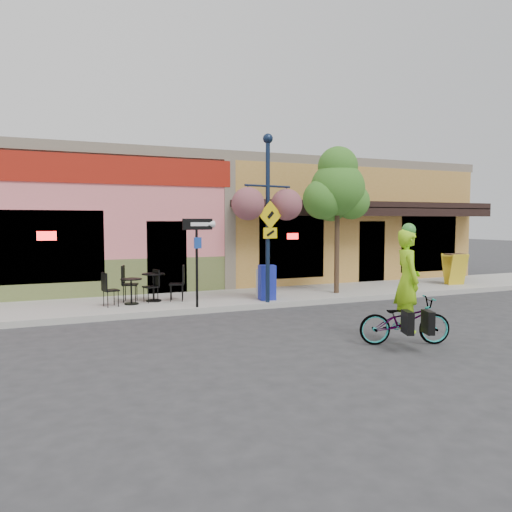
{
  "coord_description": "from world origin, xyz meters",
  "views": [
    {
      "loc": [
        -6.42,
        -11.28,
        2.3
      ],
      "look_at": [
        -1.36,
        0.5,
        1.4
      ],
      "focal_mm": 35.0,
      "sensor_mm": 36.0,
      "label": 1
    }
  ],
  "objects_px": {
    "cyclist_rider": "(407,294)",
    "street_tree": "(337,219)",
    "building": "(218,222)",
    "one_way_sign": "(197,263)",
    "newspaper_box_grey": "(265,283)",
    "newspaper_box_blue": "(267,282)",
    "lamp_post": "(268,219)",
    "bicycle": "(405,321)"
  },
  "relations": [
    {
      "from": "cyclist_rider",
      "to": "street_tree",
      "type": "relative_size",
      "value": 0.43
    },
    {
      "from": "building",
      "to": "one_way_sign",
      "type": "height_order",
      "value": "building"
    },
    {
      "from": "one_way_sign",
      "to": "newspaper_box_grey",
      "type": "relative_size",
      "value": 2.72
    },
    {
      "from": "cyclist_rider",
      "to": "newspaper_box_grey",
      "type": "height_order",
      "value": "cyclist_rider"
    },
    {
      "from": "newspaper_box_blue",
      "to": "street_tree",
      "type": "distance_m",
      "value": 3.02
    },
    {
      "from": "cyclist_rider",
      "to": "one_way_sign",
      "type": "bearing_deg",
      "value": 50.73
    },
    {
      "from": "street_tree",
      "to": "building",
      "type": "bearing_deg",
      "value": 105.19
    },
    {
      "from": "one_way_sign",
      "to": "newspaper_box_grey",
      "type": "bearing_deg",
      "value": 4.66
    },
    {
      "from": "one_way_sign",
      "to": "newspaper_box_blue",
      "type": "height_order",
      "value": "one_way_sign"
    },
    {
      "from": "newspaper_box_blue",
      "to": "newspaper_box_grey",
      "type": "distance_m",
      "value": 0.39
    },
    {
      "from": "building",
      "to": "lamp_post",
      "type": "distance_m",
      "value": 6.92
    },
    {
      "from": "cyclist_rider",
      "to": "newspaper_box_blue",
      "type": "relative_size",
      "value": 2.0
    },
    {
      "from": "newspaper_box_grey",
      "to": "street_tree",
      "type": "xyz_separation_m",
      "value": [
        2.34,
        -0.02,
        1.79
      ]
    },
    {
      "from": "building",
      "to": "newspaper_box_blue",
      "type": "relative_size",
      "value": 19.17
    },
    {
      "from": "lamp_post",
      "to": "newspaper_box_grey",
      "type": "xyz_separation_m",
      "value": [
        0.27,
        0.76,
        -1.81
      ]
    },
    {
      "from": "newspaper_box_grey",
      "to": "street_tree",
      "type": "height_order",
      "value": "street_tree"
    },
    {
      "from": "cyclist_rider",
      "to": "lamp_post",
      "type": "xyz_separation_m",
      "value": [
        -0.75,
        4.6,
        1.41
      ]
    },
    {
      "from": "lamp_post",
      "to": "one_way_sign",
      "type": "xyz_separation_m",
      "value": [
        -1.94,
        0.0,
        -1.11
      ]
    },
    {
      "from": "building",
      "to": "cyclist_rider",
      "type": "xyz_separation_m",
      "value": [
        -0.2,
        -11.45,
        -1.3
      ]
    },
    {
      "from": "cyclist_rider",
      "to": "newspaper_box_grey",
      "type": "bearing_deg",
      "value": 25.53
    },
    {
      "from": "building",
      "to": "bicycle",
      "type": "xyz_separation_m",
      "value": [
        -0.25,
        -11.45,
        -1.8
      ]
    },
    {
      "from": "lamp_post",
      "to": "street_tree",
      "type": "xyz_separation_m",
      "value": [
        2.61,
        0.75,
        -0.02
      ]
    },
    {
      "from": "building",
      "to": "street_tree",
      "type": "distance_m",
      "value": 6.33
    },
    {
      "from": "bicycle",
      "to": "newspaper_box_blue",
      "type": "bearing_deg",
      "value": 26.55
    },
    {
      "from": "bicycle",
      "to": "newspaper_box_grey",
      "type": "relative_size",
      "value": 2.1
    },
    {
      "from": "building",
      "to": "newspaper_box_grey",
      "type": "relative_size",
      "value": 22.44
    },
    {
      "from": "newspaper_box_grey",
      "to": "street_tree",
      "type": "relative_size",
      "value": 0.18
    },
    {
      "from": "building",
      "to": "newspaper_box_blue",
      "type": "distance_m",
      "value": 6.71
    },
    {
      "from": "newspaper_box_grey",
      "to": "newspaper_box_blue",
      "type": "bearing_deg",
      "value": -126.7
    },
    {
      "from": "one_way_sign",
      "to": "cyclist_rider",
      "type": "bearing_deg",
      "value": -73.99
    },
    {
      "from": "bicycle",
      "to": "cyclist_rider",
      "type": "relative_size",
      "value": 0.89
    },
    {
      "from": "newspaper_box_grey",
      "to": "one_way_sign",
      "type": "bearing_deg",
      "value": 178.47
    },
    {
      "from": "lamp_post",
      "to": "newspaper_box_grey",
      "type": "relative_size",
      "value": 5.46
    },
    {
      "from": "one_way_sign",
      "to": "street_tree",
      "type": "relative_size",
      "value": 0.5
    },
    {
      "from": "bicycle",
      "to": "one_way_sign",
      "type": "xyz_separation_m",
      "value": [
        -2.64,
        4.6,
        0.81
      ]
    },
    {
      "from": "bicycle",
      "to": "newspaper_box_blue",
      "type": "relative_size",
      "value": 1.79
    },
    {
      "from": "lamp_post",
      "to": "newspaper_box_blue",
      "type": "xyz_separation_m",
      "value": [
        0.16,
        0.39,
        -1.74
      ]
    },
    {
      "from": "bicycle",
      "to": "newspaper_box_blue",
      "type": "distance_m",
      "value": 5.02
    },
    {
      "from": "newspaper_box_blue",
      "to": "lamp_post",
      "type": "bearing_deg",
      "value": -102.62
    },
    {
      "from": "one_way_sign",
      "to": "newspaper_box_grey",
      "type": "height_order",
      "value": "one_way_sign"
    },
    {
      "from": "cyclist_rider",
      "to": "lamp_post",
      "type": "relative_size",
      "value": 0.43
    },
    {
      "from": "bicycle",
      "to": "cyclist_rider",
      "type": "bearing_deg",
      "value": -69.61
    }
  ]
}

